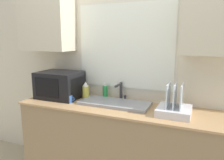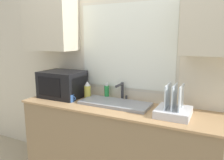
% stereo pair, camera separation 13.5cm
% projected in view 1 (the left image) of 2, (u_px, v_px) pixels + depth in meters
% --- Properties ---
extents(countertop, '(2.08, 0.59, 0.92)m').
position_uv_depth(countertop, '(115.00, 147.00, 2.37)').
color(countertop, '#8C7251').
rests_on(countertop, ground_plane).
extents(wall_back, '(6.00, 0.38, 2.60)m').
position_uv_depth(wall_back, '(124.00, 58.00, 2.43)').
color(wall_back, beige).
rests_on(wall_back, ground_plane).
extents(sink_basin, '(0.75, 0.32, 0.03)m').
position_uv_depth(sink_basin, '(115.00, 103.00, 2.32)').
color(sink_basin, gray).
rests_on(sink_basin, countertop).
extents(faucet, '(0.08, 0.18, 0.21)m').
position_uv_depth(faucet, '(121.00, 90.00, 2.45)').
color(faucet, '#333338').
rests_on(faucet, countertop).
extents(microwave, '(0.49, 0.38, 0.31)m').
position_uv_depth(microwave, '(60.00, 85.00, 2.58)').
color(microwave, black).
rests_on(microwave, countertop).
extents(dish_rack, '(0.30, 0.32, 0.29)m').
position_uv_depth(dish_rack, '(174.00, 108.00, 2.01)').
color(dish_rack, silver).
rests_on(dish_rack, countertop).
extents(spray_bottle, '(0.08, 0.08, 0.21)m').
position_uv_depth(spray_bottle, '(86.00, 91.00, 2.53)').
color(spray_bottle, '#D8CC4C').
rests_on(spray_bottle, countertop).
extents(soap_bottle, '(0.06, 0.06, 0.19)m').
position_uv_depth(soap_bottle, '(105.00, 92.00, 2.54)').
color(soap_bottle, '#268C3F').
rests_on(soap_bottle, countertop).
extents(mug_near_sink, '(0.12, 0.09, 0.08)m').
position_uv_depth(mug_near_sink, '(69.00, 99.00, 2.40)').
color(mug_near_sink, '#335999').
rests_on(mug_near_sink, countertop).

